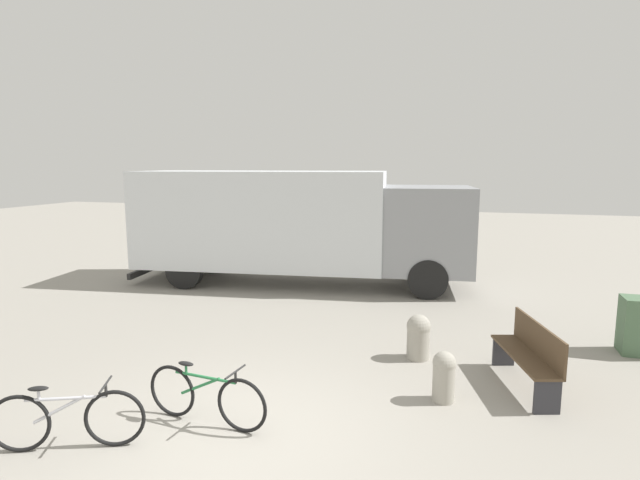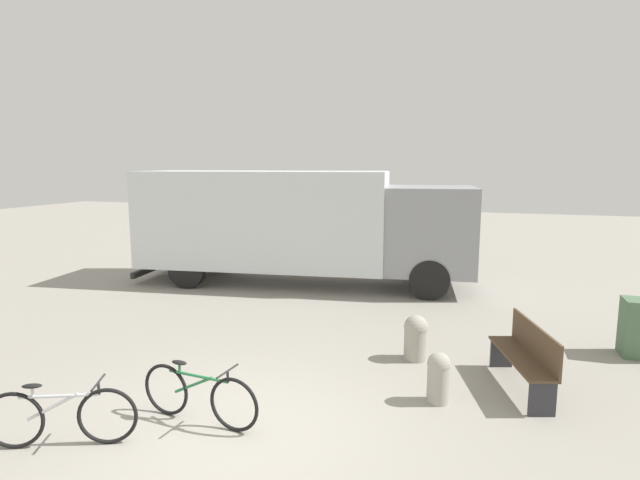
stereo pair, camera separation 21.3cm
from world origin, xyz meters
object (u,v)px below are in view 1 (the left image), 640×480
(park_bench, at_px, (530,353))
(bollard_near_bench, at_px, (444,374))
(bicycle_near, at_px, (67,419))
(delivery_truck, at_px, (296,222))
(bollard_far_bench, at_px, (418,335))
(bicycle_middle, at_px, (206,396))

(park_bench, xyz_separation_m, bollard_near_bench, (-1.15, -0.79, -0.14))
(bicycle_near, bearing_deg, park_bench, 8.57)
(delivery_truck, xyz_separation_m, bollard_near_bench, (4.15, -5.83, -1.30))
(bollard_near_bench, xyz_separation_m, bollard_far_bench, (-0.48, 1.42, 0.02))
(bicycle_near, relative_size, bollard_near_bench, 2.26)
(bollard_far_bench, bearing_deg, bicycle_near, -132.56)
(park_bench, bearing_deg, bicycle_middle, 103.66)
(park_bench, distance_m, bollard_near_bench, 1.40)
(bicycle_near, relative_size, bicycle_middle, 0.93)
(park_bench, xyz_separation_m, bicycle_middle, (-3.93, -2.25, -0.15))
(bicycle_near, height_order, bollard_near_bench, bicycle_near)
(park_bench, xyz_separation_m, bollard_far_bench, (-1.63, 0.63, -0.12))
(park_bench, bearing_deg, bollard_near_bench, 108.36)
(bicycle_middle, height_order, bollard_far_bench, bicycle_middle)
(bicycle_near, bearing_deg, bollard_near_bench, 7.79)
(delivery_truck, distance_m, bollard_far_bench, 5.88)
(bicycle_middle, bearing_deg, bicycle_near, -136.34)
(bicycle_near, xyz_separation_m, bicycle_middle, (1.21, 0.94, 0.00))
(bicycle_middle, bearing_deg, park_bench, 35.43)
(delivery_truck, relative_size, bicycle_near, 5.73)
(delivery_truck, height_order, bicycle_near, delivery_truck)
(delivery_truck, height_order, bollard_near_bench, delivery_truck)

